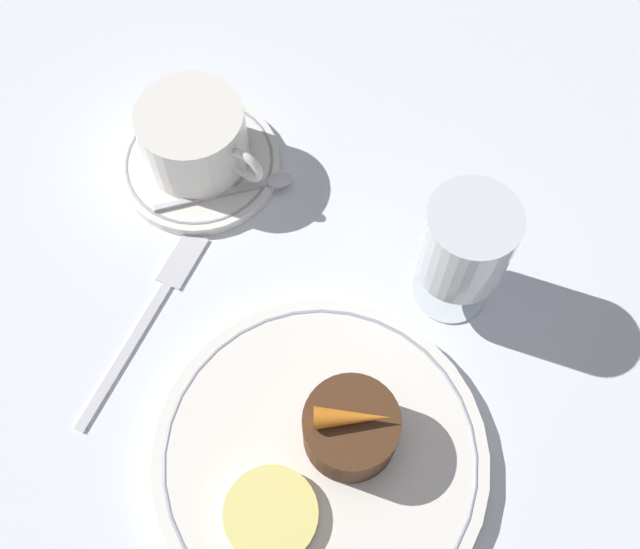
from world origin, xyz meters
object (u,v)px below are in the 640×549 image
(coffee_cup, at_px, (194,136))
(wine_glass, at_px, (465,247))
(fork, at_px, (155,304))
(dessert_cake, at_px, (354,424))
(dinner_plate, at_px, (320,457))

(coffee_cup, height_order, wine_glass, wine_glass)
(coffee_cup, bearing_deg, fork, -67.30)
(wine_glass, relative_size, dessert_cake, 1.74)
(dinner_plate, distance_m, coffee_cup, 0.28)
(coffee_cup, xyz_separation_m, dessert_cake, (0.24, -0.13, -0.01))
(wine_glass, height_order, fork, wine_glass)
(dinner_plate, bearing_deg, dessert_cake, 70.11)
(dinner_plate, xyz_separation_m, dessert_cake, (0.01, 0.03, 0.03))
(dinner_plate, bearing_deg, fork, 171.39)
(coffee_cup, relative_size, fork, 0.64)
(coffee_cup, distance_m, dessert_cake, 0.27)
(fork, bearing_deg, wine_glass, 37.58)
(dinner_plate, xyz_separation_m, coffee_cup, (-0.23, 0.15, 0.03))
(dinner_plate, xyz_separation_m, fork, (-0.18, 0.03, -0.01))
(coffee_cup, relative_size, dessert_cake, 1.72)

